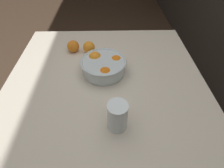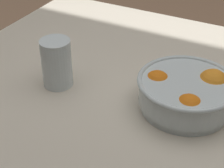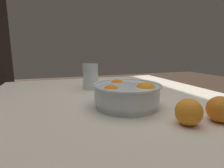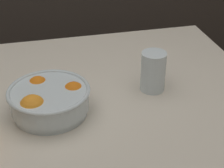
{
  "view_description": "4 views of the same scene",
  "coord_description": "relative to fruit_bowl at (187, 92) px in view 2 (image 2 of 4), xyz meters",
  "views": [
    {
      "loc": [
        0.64,
        0.02,
        1.42
      ],
      "look_at": [
        0.05,
        0.03,
        0.84
      ],
      "focal_mm": 28.0,
      "sensor_mm": 36.0,
      "label": 1
    },
    {
      "loc": [
        -0.31,
        0.75,
        1.36
      ],
      "look_at": [
        0.06,
        0.06,
        0.83
      ],
      "focal_mm": 60.0,
      "sensor_mm": 36.0,
      "label": 2
    },
    {
      "loc": [
        -0.69,
        0.24,
        0.97
      ],
      "look_at": [
        0.07,
        -0.02,
        0.82
      ],
      "focal_mm": 28.0,
      "sensor_mm": 36.0,
      "label": 3
    },
    {
      "loc": [
        -0.15,
        -0.97,
        1.45
      ],
      "look_at": [
        0.07,
        -0.02,
        0.85
      ],
      "focal_mm": 60.0,
      "sensor_mm": 36.0,
      "label": 4
    }
  ],
  "objects": [
    {
      "name": "juice_glass",
      "position": [
        0.35,
        0.06,
        0.01
      ],
      "size": [
        0.08,
        0.08,
        0.14
      ],
      "color": "#F4A314",
      "rests_on": "dining_table"
    },
    {
      "name": "dining_table",
      "position": [
        0.12,
        0.01,
        -0.12
      ],
      "size": [
        1.22,
        1.08,
        0.77
      ],
      "color": "beige",
      "rests_on": "ground_plane"
    },
    {
      "name": "fruit_bowl",
      "position": [
        0.0,
        0.0,
        0.0
      ],
      "size": [
        0.25,
        0.25,
        0.1
      ],
      "color": "silver",
      "rests_on": "dining_table"
    }
  ]
}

